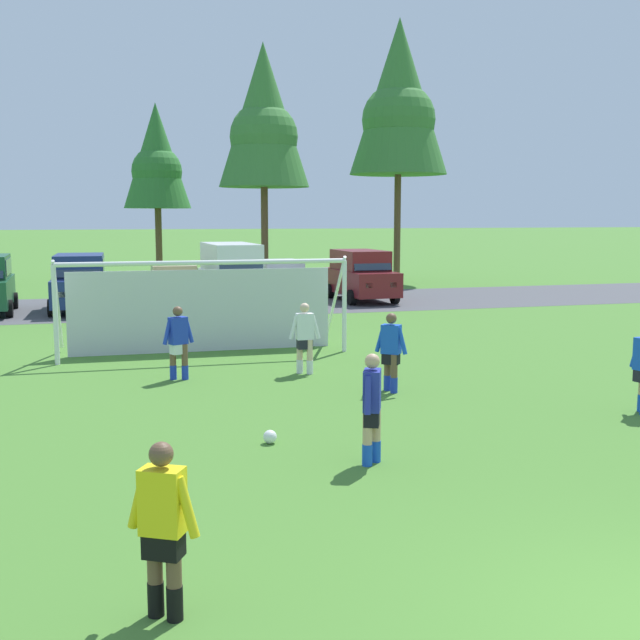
# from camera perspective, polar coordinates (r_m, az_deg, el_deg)

# --- Properties ---
(ground_plane) EXTENTS (400.00, 400.00, 0.00)m
(ground_plane) POSITION_cam_1_polar(r_m,az_deg,el_deg) (21.08, -2.08, -2.23)
(ground_plane) COLOR #477A2D
(parking_lot_strip) EXTENTS (52.00, 8.40, 0.01)m
(parking_lot_strip) POSITION_cam_1_polar(r_m,az_deg,el_deg) (32.30, -6.86, 1.17)
(parking_lot_strip) COLOR #4C4C51
(parking_lot_strip) RESTS_ON ground
(soccer_ball) EXTENTS (0.22, 0.22, 0.22)m
(soccer_ball) POSITION_cam_1_polar(r_m,az_deg,el_deg) (12.57, -3.68, -8.54)
(soccer_ball) COLOR white
(soccer_ball) RESTS_ON ground
(soccer_goal) EXTENTS (7.45, 2.04, 2.57)m
(soccer_goal) POSITION_cam_1_polar(r_m,az_deg,el_deg) (20.76, -8.56, 1.14)
(soccer_goal) COLOR white
(soccer_goal) RESTS_ON ground
(referee) EXTENTS (0.64, 0.50, 1.64)m
(referee) POSITION_cam_1_polar(r_m,az_deg,el_deg) (7.31, -11.41, -14.91)
(referee) COLOR brown
(referee) RESTS_ON ground
(player_striker_near) EXTENTS (0.57, 0.60, 1.64)m
(player_striker_near) POSITION_cam_1_polar(r_m,az_deg,el_deg) (16.07, 5.22, -2.38)
(player_striker_near) COLOR brown
(player_striker_near) RESTS_ON ground
(player_midfield_center) EXTENTS (0.73, 0.38, 1.64)m
(player_midfield_center) POSITION_cam_1_polar(r_m,az_deg,el_deg) (17.47, -10.34, -1.67)
(player_midfield_center) COLOR brown
(player_midfield_center) RESTS_ON ground
(player_winger_right) EXTENTS (0.45, 0.67, 1.64)m
(player_winger_right) POSITION_cam_1_polar(r_m,az_deg,el_deg) (11.40, 3.82, -6.52)
(player_winger_right) COLOR tan
(player_winger_right) RESTS_ON ground
(player_trailing_back) EXTENTS (0.73, 0.29, 1.64)m
(player_trailing_back) POSITION_cam_1_polar(r_m,az_deg,el_deg) (17.84, -1.13, -1.35)
(player_trailing_back) COLOR beige
(player_trailing_back) RESTS_ON ground
(parked_car_slot_left) EXTENTS (2.22, 4.64, 2.16)m
(parked_car_slot_left) POSITION_cam_1_polar(r_m,az_deg,el_deg) (30.99, -17.18, 2.67)
(parked_car_slot_left) COLOR navy
(parked_car_slot_left) RESTS_ON ground
(parked_car_slot_center_left) EXTENTS (2.10, 4.23, 1.72)m
(parked_car_slot_center_left) POSITION_cam_1_polar(r_m,az_deg,el_deg) (30.95, -10.64, 2.43)
(parked_car_slot_center_left) COLOR tan
(parked_car_slot_center_left) RESTS_ON ground
(parked_car_slot_center) EXTENTS (2.32, 4.87, 2.52)m
(parked_car_slot_center) POSITION_cam_1_polar(r_m,az_deg,el_deg) (31.47, -6.50, 3.45)
(parked_car_slot_center) COLOR silver
(parked_car_slot_center) RESTS_ON ground
(parked_car_slot_center_right) EXTENTS (2.14, 4.26, 1.72)m
(parked_car_slot_center_right) POSITION_cam_1_polar(r_m,az_deg,el_deg) (33.77, -2.88, 2.98)
(parked_car_slot_center_right) COLOR #B2B2BC
(parked_car_slot_center_right) RESTS_ON ground
(parked_car_slot_right) EXTENTS (2.25, 4.66, 2.16)m
(parked_car_slot_right) POSITION_cam_1_polar(r_m,az_deg,el_deg) (33.31, 3.03, 3.32)
(parked_car_slot_right) COLOR maroon
(parked_car_slot_right) RESTS_ON ground
(tree_mid_left) EXTENTS (3.63, 3.63, 9.68)m
(tree_mid_left) POSITION_cam_1_polar(r_m,az_deg,el_deg) (43.93, -11.89, 11.44)
(tree_mid_left) COLOR brown
(tree_mid_left) RESTS_ON ground
(tree_center_back) EXTENTS (4.55, 4.55, 12.14)m
(tree_center_back) POSITION_cam_1_polar(r_m,az_deg,el_deg) (40.06, -4.16, 14.41)
(tree_center_back) COLOR brown
(tree_center_back) RESTS_ON ground
(tree_mid_right) EXTENTS (5.25, 5.25, 14.00)m
(tree_mid_right) POSITION_cam_1_polar(r_m,az_deg,el_deg) (43.21, 5.80, 15.61)
(tree_mid_right) COLOR brown
(tree_mid_right) RESTS_ON ground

